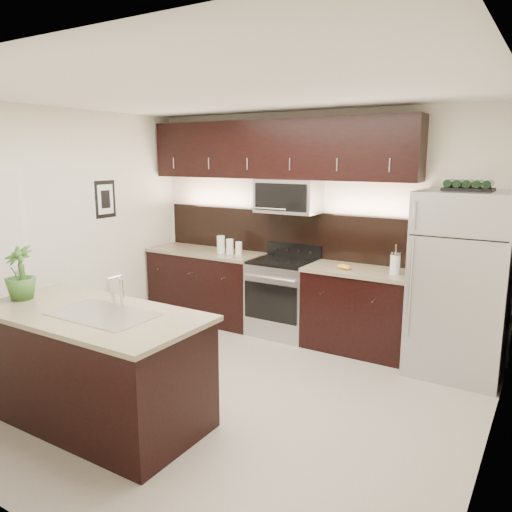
{
  "coord_description": "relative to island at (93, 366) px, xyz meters",
  "views": [
    {
      "loc": [
        2.56,
        -3.52,
        2.17
      ],
      "look_at": [
        0.06,
        0.55,
        1.21
      ],
      "focal_mm": 35.0,
      "sensor_mm": 36.0,
      "label": 1
    }
  ],
  "objects": [
    {
      "name": "island",
      "position": [
        0.0,
        0.0,
        0.0
      ],
      "size": [
        1.96,
        0.96,
        0.94
      ],
      "color": "black",
      "rests_on": "ground"
    },
    {
      "name": "plant",
      "position": [
        -0.79,
        -0.06,
        0.7
      ],
      "size": [
        0.29,
        0.29,
        0.47
      ],
      "primitive_type": "imported",
      "rotation": [
        0.0,
        0.0,
        0.11
      ],
      "color": "#335F26",
      "rests_on": "island"
    },
    {
      "name": "refrigerator",
      "position": [
        2.38,
        2.57,
        0.45
      ],
      "size": [
        0.89,
        0.8,
        1.84
      ],
      "primitive_type": "cube",
      "color": "#B2B2B7",
      "rests_on": "ground"
    },
    {
      "name": "bananas",
      "position": [
        1.14,
        2.55,
        0.49
      ],
      "size": [
        0.2,
        0.18,
        0.05
      ],
      "primitive_type": "ellipsoid",
      "rotation": [
        0.0,
        0.0,
        -0.38
      ],
      "color": "gold",
      "rests_on": "counter_run"
    },
    {
      "name": "french_press",
      "position": [
        1.72,
        2.58,
        0.59
      ],
      "size": [
        0.11,
        0.11,
        0.32
      ],
      "rotation": [
        0.0,
        0.0,
        0.41
      ],
      "color": "silver",
      "rests_on": "counter_run"
    },
    {
      "name": "wine_rack",
      "position": [
        2.38,
        2.57,
        1.42
      ],
      "size": [
        0.46,
        0.28,
        0.11
      ],
      "color": "black",
      "rests_on": "refrigerator"
    },
    {
      "name": "sink_faucet",
      "position": [
        0.15,
        0.01,
        0.48
      ],
      "size": [
        0.84,
        0.5,
        0.28
      ],
      "color": "silver",
      "rests_on": "island"
    },
    {
      "name": "counter_run",
      "position": [
        0.15,
        2.63,
        -0.0
      ],
      "size": [
        3.51,
        0.65,
        0.94
      ],
      "color": "black",
      "rests_on": "ground"
    },
    {
      "name": "ground",
      "position": [
        0.6,
        0.94,
        -0.47
      ],
      "size": [
        4.5,
        4.5,
        0.0
      ],
      "primitive_type": "plane",
      "color": "gray",
      "rests_on": "ground"
    },
    {
      "name": "canisters",
      "position": [
        -0.45,
        2.6,
        0.57
      ],
      "size": [
        0.33,
        0.15,
        0.23
      ],
      "rotation": [
        0.0,
        0.0,
        0.23
      ],
      "color": "silver",
      "rests_on": "counter_run"
    },
    {
      "name": "upper_fixtures",
      "position": [
        0.17,
        2.78,
        1.67
      ],
      "size": [
        3.49,
        0.4,
        1.66
      ],
      "color": "black",
      "rests_on": "counter_run"
    },
    {
      "name": "room_walls",
      "position": [
        0.49,
        0.9,
        1.22
      ],
      "size": [
        4.52,
        4.02,
        2.71
      ],
      "color": "silver",
      "rests_on": "ground"
    }
  ]
}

